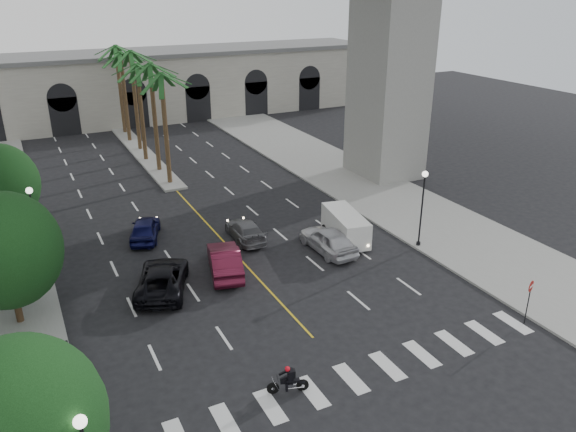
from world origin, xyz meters
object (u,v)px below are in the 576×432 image
object	(u,v)px
lamp_post_left_far	(35,221)
pedestrian_a	(52,394)
motorcycle_rider	(289,380)
do_not_enter_sign	(530,293)
car_a	(328,240)
car_d	(245,230)
car_e	(145,229)
car_b	(225,260)
car_c	(162,278)
traffic_signal_far	(69,366)
lamp_post_right	(422,202)
cargo_van	(346,226)

from	to	relation	value
lamp_post_left_far	pedestrian_a	xyz separation A→B (m)	(-0.69, -13.78, -2.30)
motorcycle_rider	do_not_enter_sign	size ratio (longest dim) A/B	0.71
lamp_post_left_far	car_a	bearing A→B (deg)	-18.96
car_d	car_e	xyz separation A→B (m)	(-6.17, 3.17, 0.09)
car_d	car_a	bearing A→B (deg)	138.29
car_b	car_d	xyz separation A→B (m)	(3.00, 3.93, -0.18)
car_b	do_not_enter_sign	size ratio (longest dim) A/B	2.05
motorcycle_rider	do_not_enter_sign	bearing A→B (deg)	14.40
motorcycle_rider	car_c	size ratio (longest dim) A/B	0.32
car_a	car_b	size ratio (longest dim) A/B	0.96
traffic_signal_far	car_d	size ratio (longest dim) A/B	0.79
car_c	car_e	bearing A→B (deg)	-73.75
lamp_post_left_far	car_d	distance (m)	13.26
car_e	car_c	bearing A→B (deg)	103.69
lamp_post_left_far	motorcycle_rider	size ratio (longest dim) A/B	3.00
lamp_post_right	car_b	size ratio (longest dim) A/B	1.04
car_b	car_a	bearing A→B (deg)	-167.97
car_c	cargo_van	distance (m)	12.98
traffic_signal_far	pedestrian_a	bearing A→B (deg)	137.54
car_c	lamp_post_left_far	bearing A→B (deg)	-23.00
car_c	cargo_van	world-z (taller)	cargo_van
lamp_post_right	car_c	distance (m)	17.15
motorcycle_rider	do_not_enter_sign	xyz separation A→B (m)	(13.37, -0.77, 1.22)
lamp_post_left_far	motorcycle_rider	bearing A→B (deg)	-63.40
motorcycle_rider	car_a	bearing A→B (deg)	70.34
car_d	car_e	distance (m)	6.94
lamp_post_left_far	motorcycle_rider	world-z (taller)	lamp_post_left_far
car_d	cargo_van	world-z (taller)	cargo_van
lamp_post_left_far	pedestrian_a	size ratio (longest dim) A/B	3.47
lamp_post_right	traffic_signal_far	size ratio (longest dim) A/B	1.47
car_e	motorcycle_rider	bearing A→B (deg)	115.22
cargo_van	do_not_enter_sign	bearing A→B (deg)	-66.71
car_e	pedestrian_a	xyz separation A→B (m)	(-7.42, -15.28, 0.16)
motorcycle_rider	car_d	size ratio (longest dim) A/B	0.39
lamp_post_left_far	car_b	size ratio (longest dim) A/B	1.04
car_c	do_not_enter_sign	distance (m)	19.87
do_not_enter_sign	motorcycle_rider	bearing A→B (deg)	155.11
car_b	car_c	distance (m)	3.98
car_a	lamp_post_left_far	bearing A→B (deg)	-21.15
motorcycle_rider	pedestrian_a	size ratio (longest dim) A/B	1.16
car_b	cargo_van	size ratio (longest dim) A/B	1.02
car_e	lamp_post_right	bearing A→B (deg)	169.08
car_a	traffic_signal_far	bearing A→B (deg)	24.84
car_e	car_b	bearing A→B (deg)	133.73
lamp_post_left_far	car_e	distance (m)	7.32
lamp_post_right	pedestrian_a	xyz separation A→B (m)	(-23.49, -5.78, -2.30)
lamp_post_right	car_d	world-z (taller)	lamp_post_right
car_c	car_a	bearing A→B (deg)	-157.04
motorcycle_rider	do_not_enter_sign	world-z (taller)	do_not_enter_sign
motorcycle_rider	car_c	world-z (taller)	car_c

